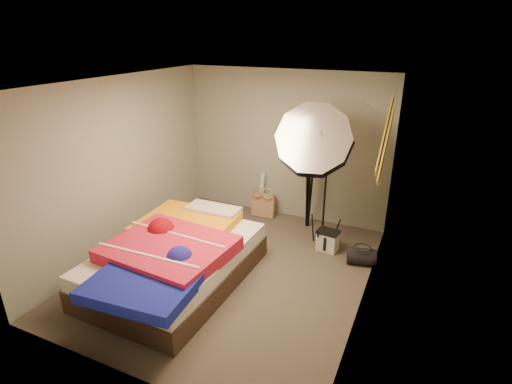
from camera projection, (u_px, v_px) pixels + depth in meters
The scene contains 15 objects.
floor at pixel (231, 270), 5.48m from camera, with size 4.00×4.00×0.00m, color #4C4339.
ceiling at pixel (226, 83), 4.54m from camera, with size 4.00×4.00×0.00m, color silver.
wall_back at pixel (285, 146), 6.69m from camera, with size 3.50×3.50×0.00m, color gray.
wall_front at pixel (116, 264), 3.32m from camera, with size 3.50×3.50×0.00m, color gray.
wall_left at pixel (120, 167), 5.68m from camera, with size 4.00×4.00×0.00m, color gray.
wall_right at pixel (371, 209), 4.33m from camera, with size 4.00×4.00×0.00m, color gray.
tote_bag at pixel (264, 205), 7.00m from camera, with size 0.41×0.12×0.41m, color tan.
wrapping_roll at pixel (261, 193), 7.09m from camera, with size 0.08×0.08×0.73m, color #51A9D3.
camera_case at pixel (328, 241), 5.92m from camera, with size 0.30×0.21×0.30m, color beige.
duffel_bag at pixel (361, 256), 5.58m from camera, with size 0.24×0.24×0.39m, color black.
wall_stripe_upper at pixel (385, 134), 4.59m from camera, with size 0.02×1.10×0.10m, color gold.
wall_stripe_lower at pixel (386, 145), 4.87m from camera, with size 0.02×1.10×0.10m, color gold.
bed at pixel (175, 259), 5.12m from camera, with size 1.62×2.48×0.66m.
photo_umbrella at pixel (314, 142), 5.47m from camera, with size 1.28×0.89×2.28m.
camera_tripod at pixel (309, 183), 6.43m from camera, with size 0.08×0.08×1.33m.
Camera 1 is at (2.24, -4.11, 3.05)m, focal length 28.00 mm.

